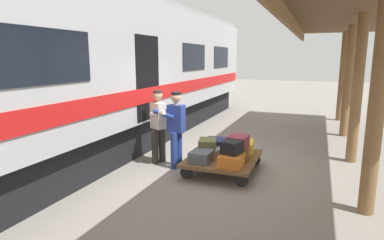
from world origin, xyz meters
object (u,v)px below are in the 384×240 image
suitcase_gray_aluminum (209,152)px  porter_in_overalls (175,127)px  suitcase_brown_leather (238,152)px  suitcase_black_hardshell (232,147)px  suitcase_yellow_case (242,147)px  suitcase_orange_carryall (232,160)px  suitcase_burgundy_valise (238,141)px  train_car (96,73)px  luggage_cart (223,159)px  suitcase_navy_fabric (215,144)px  suitcase_olive_duffel (208,144)px  suitcase_slate_roller (202,156)px  porter_by_door (159,124)px

suitcase_gray_aluminum → porter_in_overalls: (0.75, 0.10, 0.51)m
suitcase_brown_leather → porter_in_overalls: porter_in_overalls is taller
suitcase_black_hardshell → suitcase_yellow_case: bearing=-90.7°
suitcase_gray_aluminum → suitcase_orange_carryall: size_ratio=0.90×
suitcase_brown_leather → suitcase_burgundy_valise: bearing=104.6°
suitcase_gray_aluminum → suitcase_black_hardshell: 0.82m
train_car → luggage_cart: size_ratio=10.22×
suitcase_brown_leather → suitcase_navy_fabric: bearing=-36.8°
suitcase_orange_carryall → suitcase_black_hardshell: bearing=-71.8°
suitcase_olive_duffel → porter_in_overalls: porter_in_overalls is taller
train_car → suitcase_navy_fabric: train_car is taller
suitcase_slate_roller → suitcase_yellow_case: (-0.64, -0.96, 0.02)m
suitcase_navy_fabric → suitcase_yellow_case: 0.64m
suitcase_gray_aluminum → suitcase_black_hardshell: bearing=144.7°
suitcase_gray_aluminum → suitcase_brown_leather: bearing=180.0°
suitcase_orange_carryall → suitcase_burgundy_valise: 0.52m
suitcase_black_hardshell → suitcase_slate_roller: bearing=3.0°
suitcase_navy_fabric → luggage_cart: bearing=123.8°
porter_by_door → suitcase_olive_duffel: bearing=177.6°
suitcase_brown_leather → suitcase_black_hardshell: 0.50m
train_car → suitcase_slate_roller: size_ratio=35.28×
suitcase_slate_roller → suitcase_orange_carryall: 0.64m
train_car → porter_in_overalls: (-2.42, 0.47, -1.14)m
suitcase_orange_carryall → suitcase_navy_fabric: bearing=-56.2°
suitcase_navy_fabric → suitcase_gray_aluminum: size_ratio=0.96×
porter_by_door → porter_in_overalls: bearing=162.6°
suitcase_black_hardshell → suitcase_burgundy_valise: bearing=-92.9°
luggage_cart → suitcase_brown_leather: suitcase_brown_leather is taller
train_car → suitcase_black_hardshell: bearing=167.9°
porter_in_overalls → luggage_cart: bearing=-174.5°
suitcase_slate_roller → suitcase_navy_fabric: bearing=-90.0°
luggage_cart → suitcase_slate_roller: (0.32, 0.48, 0.16)m
luggage_cart → suitcase_orange_carryall: (-0.32, 0.48, 0.16)m
suitcase_orange_carryall → suitcase_burgundy_valise: bearing=-91.3°
suitcase_navy_fabric → suitcase_orange_carryall: (-0.64, 0.96, -0.01)m
suitcase_navy_fabric → suitcase_gray_aluminum: suitcase_navy_fabric is taller
suitcase_yellow_case → suitcase_orange_carryall: suitcase_yellow_case is taller
suitcase_burgundy_valise → porter_by_door: size_ratio=0.28×
luggage_cart → suitcase_gray_aluminum: 0.34m
suitcase_brown_leather → suitcase_burgundy_valise: suitcase_burgundy_valise is taller
luggage_cart → suitcase_navy_fabric: bearing=-56.2°
suitcase_orange_carryall → suitcase_black_hardshell: suitcase_black_hardshell is taller
suitcase_slate_roller → suitcase_black_hardshell: 0.68m
suitcase_olive_duffel → porter_in_overalls: (0.72, 0.10, 0.34)m
luggage_cart → suitcase_olive_duffel: suitcase_olive_duffel is taller
suitcase_olive_duffel → train_car: bearing=-6.7°
suitcase_gray_aluminum → suitcase_olive_duffel: size_ratio=1.19×
suitcase_orange_carryall → porter_in_overalls: size_ratio=0.37×
luggage_cart → suitcase_burgundy_valise: suitcase_burgundy_valise is taller
suitcase_slate_roller → suitcase_olive_duffel: (0.03, -0.48, 0.15)m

